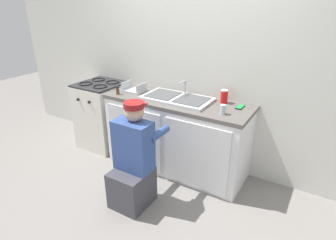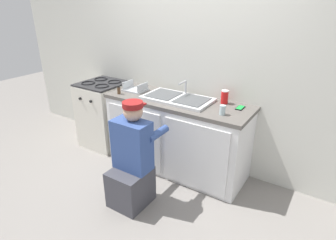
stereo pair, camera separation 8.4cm
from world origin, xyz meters
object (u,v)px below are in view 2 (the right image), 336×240
object	(u,v)px
sink_double_basin	(177,98)
spice_bottle_pepper	(119,90)
soda_cup_red	(225,97)
cell_phone	(240,108)
plumber_person	(132,163)
dish_rack_tray	(135,89)
stove_range	(104,114)
water_glass	(222,110)

from	to	relation	value
sink_double_basin	spice_bottle_pepper	xyz separation A→B (m)	(-0.72, -0.20, 0.03)
spice_bottle_pepper	soda_cup_red	size ratio (longest dim) A/B	0.69
sink_double_basin	cell_phone	xyz separation A→B (m)	(0.71, 0.13, -0.01)
plumber_person	dish_rack_tray	size ratio (longest dim) A/B	3.94
soda_cup_red	dish_rack_tray	world-z (taller)	soda_cup_red
sink_double_basin	plumber_person	xyz separation A→B (m)	(-0.05, -0.80, -0.47)
spice_bottle_pepper	plumber_person	bearing A→B (deg)	-41.86
soda_cup_red	stove_range	bearing A→B (deg)	-173.93
cell_phone	water_glass	bearing A→B (deg)	-109.01
stove_range	dish_rack_tray	xyz separation A→B (m)	(0.59, 0.01, 0.47)
stove_range	cell_phone	xyz separation A→B (m)	(1.93, 0.13, 0.45)
plumber_person	dish_rack_tray	xyz separation A→B (m)	(-0.59, 0.81, 0.48)
plumber_person	water_glass	world-z (taller)	plumber_person
soda_cup_red	dish_rack_tray	size ratio (longest dim) A/B	0.54
cell_phone	water_glass	distance (m)	0.29
dish_rack_tray	water_glass	bearing A→B (deg)	-6.78
sink_double_basin	plumber_person	size ratio (longest dim) A/B	0.72
dish_rack_tray	soda_cup_red	bearing A→B (deg)	8.69
spice_bottle_pepper	cell_phone	bearing A→B (deg)	13.12
sink_double_basin	soda_cup_red	size ratio (longest dim) A/B	5.26
sink_double_basin	soda_cup_red	bearing A→B (deg)	19.86
plumber_person	spice_bottle_pepper	world-z (taller)	plumber_person
sink_double_basin	plumber_person	world-z (taller)	plumber_person
cell_phone	soda_cup_red	distance (m)	0.22
cell_phone	dish_rack_tray	size ratio (longest dim) A/B	0.50
soda_cup_red	sink_double_basin	bearing A→B (deg)	-160.14
spice_bottle_pepper	water_glass	world-z (taller)	spice_bottle_pepper
dish_rack_tray	plumber_person	bearing A→B (deg)	-54.23
sink_double_basin	plumber_person	bearing A→B (deg)	-93.33
cell_phone	plumber_person	bearing A→B (deg)	-128.90
sink_double_basin	dish_rack_tray	xyz separation A→B (m)	(-0.63, 0.01, 0.01)
plumber_person	cell_phone	distance (m)	1.29
plumber_person	cell_phone	xyz separation A→B (m)	(0.75, 0.93, 0.46)
soda_cup_red	water_glass	world-z (taller)	soda_cup_red
spice_bottle_pepper	cell_phone	world-z (taller)	spice_bottle_pepper
spice_bottle_pepper	dish_rack_tray	world-z (taller)	dish_rack_tray
stove_range	plumber_person	xyz separation A→B (m)	(1.18, -0.80, -0.01)
water_glass	sink_double_basin	bearing A→B (deg)	167.13
soda_cup_red	cell_phone	bearing A→B (deg)	-14.07
stove_range	cell_phone	size ratio (longest dim) A/B	6.73
cell_phone	soda_cup_red	xyz separation A→B (m)	(-0.21, 0.05, 0.07)
sink_double_basin	cell_phone	world-z (taller)	sink_double_basin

